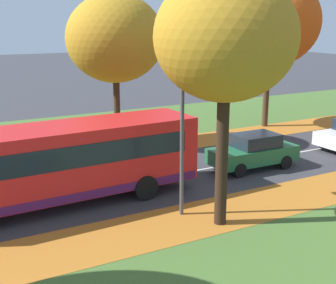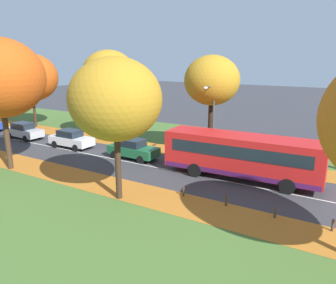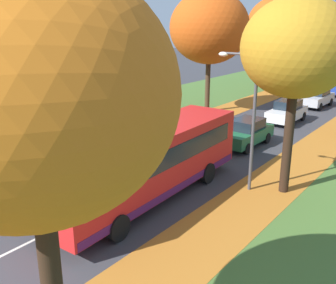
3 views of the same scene
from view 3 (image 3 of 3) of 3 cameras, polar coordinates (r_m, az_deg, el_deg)
name	(u,v)px [view 3 (image 3 of 3)]	position (r m, az deg, el deg)	size (l,w,h in m)	color
grass_verge_left	(140,115)	(31.07, -4.14, 3.91)	(12.00, 90.00, 0.01)	#476B2D
leaf_litter_left	(131,145)	(23.82, -5.42, -0.39)	(2.80, 60.00, 0.00)	#B26B23
leaf_litter_right	(276,182)	(19.14, 15.36, -5.56)	(2.80, 60.00, 0.00)	#B26B23
road_centre_line	(245,136)	(26.07, 11.18, 0.93)	(0.12, 80.00, 0.01)	silver
tree_left_near	(115,46)	(23.58, -7.76, 13.63)	(5.10, 5.10, 8.08)	#382619
tree_left_mid	(209,28)	(31.64, 6.02, 16.16)	(6.16, 6.16, 9.38)	#422D1E
tree_left_far	(276,24)	(42.26, 15.43, 16.24)	(5.73, 5.73, 9.38)	#422D1E
tree_left_distant	(309,26)	(51.66, 19.75, 15.55)	(5.32, 5.32, 8.80)	#382619
tree_right_nearest	(32,95)	(6.55, -19.15, 6.43)	(4.71, 4.71, 8.32)	black
tree_right_near	(297,49)	(16.76, 18.22, 12.76)	(4.48, 4.48, 8.22)	black
bollard_fourth	(15,190)	(18.10, -21.27, -6.55)	(0.12, 0.12, 0.59)	#4C3823
bollard_fifth	(66,171)	(19.40, -14.58, -4.09)	(0.12, 0.12, 0.70)	#4C3823
bollard_sixth	(106,157)	(21.03, -8.93, -2.20)	(0.12, 0.12, 0.57)	#4C3823
streetlamp_right	(247,107)	(17.02, 11.45, 5.05)	(1.89, 0.28, 6.00)	#47474C
bus	(148,161)	(16.24, -2.88, -2.71)	(2.93, 10.48, 2.98)	red
car_green_lead	(246,133)	(23.79, 11.27, 1.34)	(1.82, 4.22, 1.62)	#1E6038
car_white_following	(287,111)	(30.00, 16.91, 4.27)	(1.83, 4.22, 1.62)	silver
car_silver_third_in_line	(317,97)	(36.24, 20.79, 6.08)	(1.90, 4.26, 1.62)	#B7BABF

